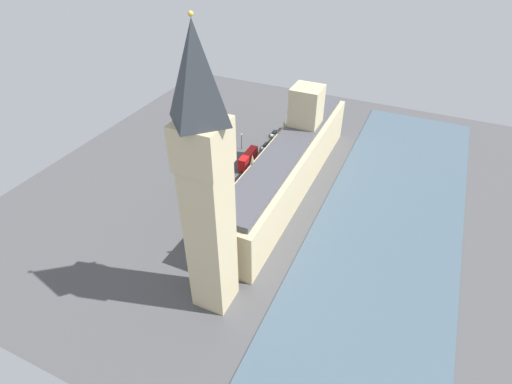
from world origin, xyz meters
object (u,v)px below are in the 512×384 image
object	(u,v)px
parliament_building	(290,163)
pedestrian_corner	(295,137)
double_decker_bus_near_tower	(217,203)
plane_tree_kerbside	(205,170)
car_yellow_cab_by_river_gate	(239,188)
pedestrian_under_trees	(252,190)
car_blue_midblock	(191,237)
clock_tower	(206,184)
plane_tree_slot_10	(219,152)
pedestrian_opposite_hall	(211,246)
car_silver_far_end	(266,146)
car_white_trailing	(274,134)
street_lamp_slot_11	(241,138)
double_decker_bus_leading	(248,159)

from	to	relation	value
parliament_building	pedestrian_corner	xyz separation A→B (m)	(8.31, -28.52, -7.55)
parliament_building	double_decker_bus_near_tower	distance (m)	24.79
parliament_building	plane_tree_kerbside	bearing A→B (deg)	28.03
car_yellow_cab_by_river_gate	double_decker_bus_near_tower	xyz separation A→B (m)	(1.07, 11.30, 1.75)
double_decker_bus_near_tower	pedestrian_under_trees	bearing A→B (deg)	-114.72
parliament_building	car_blue_midblock	xyz separation A→B (m)	(14.20, 33.29, -7.34)
clock_tower	plane_tree_slot_10	size ratio (longest dim) A/B	6.48
car_blue_midblock	pedestrian_corner	world-z (taller)	car_blue_midblock
car_blue_midblock	pedestrian_corner	size ratio (longest dim) A/B	2.83
parliament_building	car_yellow_cab_by_river_gate	size ratio (longest dim) A/B	17.40
clock_tower	car_yellow_cab_by_river_gate	bearing A→B (deg)	-70.79
clock_tower	pedestrian_opposite_hall	world-z (taller)	clock_tower
car_blue_midblock	car_silver_far_end	bearing A→B (deg)	92.28
double_decker_bus_near_tower	pedestrian_opposite_hall	xyz separation A→B (m)	(-5.67, 13.80, -1.95)
car_white_trailing	street_lamp_slot_11	world-z (taller)	street_lamp_slot_11
clock_tower	double_decker_bus_leading	distance (m)	61.36
pedestrian_opposite_hall	plane_tree_slot_10	size ratio (longest dim) A/B	0.16
street_lamp_slot_11	car_silver_far_end	bearing A→B (deg)	-152.57
double_decker_bus_near_tower	pedestrian_opposite_hall	distance (m)	15.04
double_decker_bus_near_tower	car_blue_midblock	xyz separation A→B (m)	(0.44, 13.44, -1.75)
car_silver_far_end	parliament_building	bearing A→B (deg)	130.33
parliament_building	pedestrian_opposite_hall	bearing A→B (deg)	76.49
clock_tower	car_blue_midblock	bearing A→B (deg)	-42.29
street_lamp_slot_11	pedestrian_opposite_hall	bearing A→B (deg)	107.21
pedestrian_under_trees	parliament_building	bearing A→B (deg)	16.32
car_silver_far_end	double_decker_bus_near_tower	bearing A→B (deg)	91.71
plane_tree_kerbside	car_blue_midblock	bearing A→B (deg)	110.36
parliament_building	car_blue_midblock	world-z (taller)	parliament_building
plane_tree_kerbside	street_lamp_slot_11	xyz separation A→B (m)	(0.57, -25.47, -2.49)
car_blue_midblock	pedestrian_under_trees	size ratio (longest dim) A/B	2.50
car_silver_far_end	double_decker_bus_leading	xyz separation A→B (m)	(0.90, 12.55, 1.75)
plane_tree_slot_10	street_lamp_slot_11	size ratio (longest dim) A/B	1.53
car_blue_midblock	pedestrian_corner	xyz separation A→B (m)	(-5.89, -61.81, -0.21)
car_silver_far_end	plane_tree_kerbside	xyz separation A→B (m)	(6.99, 29.40, 5.83)
parliament_building	pedestrian_under_trees	xyz separation A→B (m)	(8.73, 8.00, -7.46)
street_lamp_slot_11	clock_tower	bearing A→B (deg)	111.15
car_silver_far_end	double_decker_bus_leading	world-z (taller)	double_decker_bus_leading
clock_tower	pedestrian_corner	bearing A→B (deg)	-83.22
clock_tower	car_yellow_cab_by_river_gate	distance (m)	50.39
car_yellow_cab_by_river_gate	pedestrian_opposite_hall	world-z (taller)	car_yellow_cab_by_river_gate
car_blue_midblock	plane_tree_slot_10	xyz separation A→B (m)	(9.10, -32.24, 5.87)
parliament_building	pedestrian_corner	distance (m)	30.65
double_decker_bus_near_tower	plane_tree_kerbside	distance (m)	12.34
pedestrian_opposite_hall	street_lamp_slot_11	world-z (taller)	street_lamp_slot_11
pedestrian_opposite_hall	plane_tree_kerbside	xyz separation A→B (m)	(14.08, -21.85, 6.03)
parliament_building	car_white_trailing	bearing A→B (deg)	-59.71
street_lamp_slot_11	plane_tree_slot_10	bearing A→B (deg)	87.86
pedestrian_opposite_hall	car_white_trailing	bearing A→B (deg)	159.26
pedestrian_corner	pedestrian_opposite_hall	bearing A→B (deg)	-49.63
car_white_trailing	double_decker_bus_near_tower	bearing A→B (deg)	89.69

